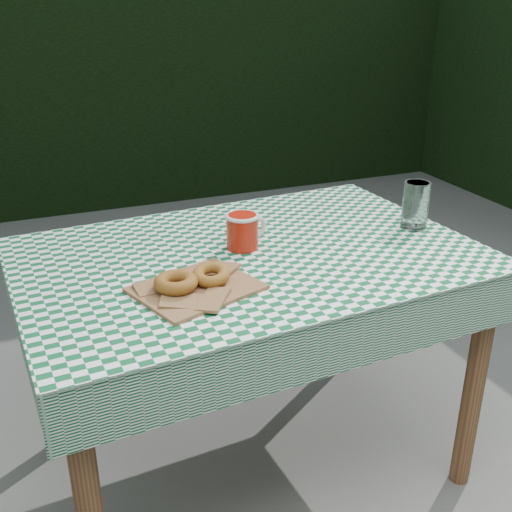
# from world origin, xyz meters

# --- Properties ---
(ground) EXTENTS (60.00, 60.00, 0.00)m
(ground) POSITION_xyz_m (0.00, 0.00, 0.00)
(ground) COLOR #4F4F4A
(ground) RESTS_ON ground
(hedge_north) EXTENTS (7.00, 0.70, 1.80)m
(hedge_north) POSITION_xyz_m (0.00, 3.20, 0.90)
(hedge_north) COLOR black
(hedge_north) RESTS_ON ground
(table) EXTENTS (1.31, 0.92, 0.75)m
(table) POSITION_xyz_m (0.19, 0.11, 0.38)
(table) COLOR brown
(table) RESTS_ON ground
(tablecloth) EXTENTS (1.33, 0.94, 0.01)m
(tablecloth) POSITION_xyz_m (0.19, 0.11, 0.75)
(tablecloth) COLOR #0C502A
(tablecloth) RESTS_ON table
(paper_bag) EXTENTS (0.34, 0.31, 0.02)m
(paper_bag) POSITION_xyz_m (-0.02, -0.06, 0.76)
(paper_bag) COLOR #9A6A43
(paper_bag) RESTS_ON tablecloth
(bagel_front) EXTENTS (0.14, 0.14, 0.03)m
(bagel_front) POSITION_xyz_m (-0.07, -0.07, 0.79)
(bagel_front) COLOR brown
(bagel_front) RESTS_ON paper_bag
(bagel_back) EXTENTS (0.13, 0.13, 0.03)m
(bagel_back) POSITION_xyz_m (0.02, -0.05, 0.79)
(bagel_back) COLOR olive
(bagel_back) RESTS_ON paper_bag
(coffee_mug) EXTENTS (0.23, 0.23, 0.10)m
(coffee_mug) POSITION_xyz_m (0.18, 0.14, 0.81)
(coffee_mug) COLOR #A1190A
(coffee_mug) RESTS_ON tablecloth
(drinking_glass) EXTENTS (0.10, 0.10, 0.14)m
(drinking_glass) POSITION_xyz_m (0.74, 0.10, 0.83)
(drinking_glass) COLOR silver
(drinking_glass) RESTS_ON tablecloth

